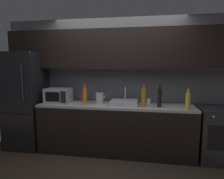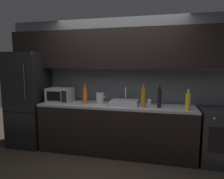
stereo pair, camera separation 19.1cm
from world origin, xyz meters
name	(u,v)px [view 2 (the right image)]	position (x,y,z in m)	size (l,w,h in m)	color
back_wall	(118,68)	(0.00, 1.20, 1.55)	(4.52, 0.44, 2.50)	slate
counter_run	(115,129)	(0.00, 0.90, 0.45)	(2.78, 0.60, 0.90)	black
refrigerator	(29,99)	(-1.77, 0.90, 0.92)	(0.68, 0.69, 1.85)	black
oven_range	(218,136)	(1.73, 0.90, 0.45)	(0.60, 0.62, 0.90)	#232326
microwave	(60,95)	(-1.09, 0.92, 1.04)	(0.46, 0.35, 0.27)	#A8AAAF
sink_basin	(124,102)	(0.17, 0.93, 0.94)	(0.48, 0.38, 0.30)	#ADAFB5
kettle	(100,98)	(-0.29, 0.93, 1.00)	(0.18, 0.14, 0.23)	#B7BABF
wine_bottle_orange	(85,96)	(-0.54, 0.83, 1.06)	(0.07, 0.07, 0.37)	orange
wine_bottle_yellow	(188,102)	(1.21, 0.72, 1.04)	(0.08, 0.08, 0.34)	gold
wine_bottle_dark	(159,98)	(0.77, 0.82, 1.06)	(0.07, 0.07, 0.38)	black
wine_bottle_amber	(143,98)	(0.51, 0.80, 1.06)	(0.08, 0.08, 0.38)	#B27019
mug_white	(149,102)	(0.60, 1.05, 0.95)	(0.07, 0.07, 0.09)	silver
mug_red	(84,99)	(-0.65, 1.07, 0.95)	(0.09, 0.09, 0.09)	#A82323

